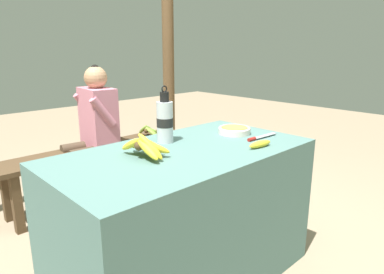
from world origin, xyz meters
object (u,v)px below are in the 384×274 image
object	(u,v)px
banana_bunch_green	(148,130)
wooden_bench	(103,155)
serving_bowl	(234,130)
water_bottle	(165,121)
knife	(258,137)
seated_vendor	(93,125)
loose_banana_front	(260,144)
support_post_far	(168,47)
banana_bunch_ripe	(145,145)

from	to	relation	value
banana_bunch_green	wooden_bench	bearing A→B (deg)	-179.62
serving_bowl	water_bottle	size ratio (longest dim) A/B	0.63
knife	seated_vendor	distance (m)	1.41
loose_banana_front	wooden_bench	world-z (taller)	loose_banana_front
knife	wooden_bench	size ratio (longest dim) A/B	0.15
serving_bowl	knife	distance (m)	0.18
loose_banana_front	seated_vendor	xyz separation A→B (m)	(-0.17, 1.48, -0.11)
loose_banana_front	knife	world-z (taller)	loose_banana_front
banana_bunch_green	support_post_far	world-z (taller)	support_post_far
loose_banana_front	seated_vendor	world-z (taller)	seated_vendor
knife	banana_bunch_green	xyz separation A→B (m)	(0.27, 1.41, -0.25)
banana_bunch_ripe	water_bottle	size ratio (longest dim) A/B	0.91
water_bottle	seated_vendor	world-z (taller)	seated_vendor
seated_vendor	banana_bunch_green	distance (m)	0.58
knife	seated_vendor	size ratio (longest dim) A/B	0.22
banana_bunch_ripe	loose_banana_front	bearing A→B (deg)	-27.86
water_bottle	knife	xyz separation A→B (m)	(0.42, -0.32, -0.11)
loose_banana_front	banana_bunch_green	size ratio (longest dim) A/B	0.62
seated_vendor	knife	bearing A→B (deg)	107.23
banana_bunch_ripe	support_post_far	xyz separation A→B (m)	(1.45, 1.55, 0.45)
serving_bowl	support_post_far	bearing A→B (deg)	63.24
wooden_bench	seated_vendor	world-z (taller)	seated_vendor
seated_vendor	support_post_far	size ratio (longest dim) A/B	0.45
serving_bowl	knife	size ratio (longest dim) A/B	0.80
banana_bunch_ripe	banana_bunch_green	distance (m)	1.57
serving_bowl	banana_bunch_green	xyz separation A→B (m)	(0.26, 1.23, -0.26)
wooden_bench	seated_vendor	distance (m)	0.28
water_bottle	wooden_bench	xyz separation A→B (m)	(0.20, 1.09, -0.49)
wooden_bench	banana_bunch_green	world-z (taller)	banana_bunch_green
support_post_far	seated_vendor	bearing A→B (deg)	-162.23
serving_bowl	knife	world-z (taller)	serving_bowl
knife	banana_bunch_green	size ratio (longest dim) A/B	0.95
wooden_bench	seated_vendor	size ratio (longest dim) A/B	1.48
water_bottle	loose_banana_front	xyz separation A→B (m)	(0.29, -0.42, -0.10)
banana_bunch_ripe	banana_bunch_green	xyz separation A→B (m)	(0.93, 1.23, -0.30)
banana_bunch_green	knife	bearing A→B (deg)	-100.66
wooden_bench	knife	bearing A→B (deg)	-81.07
banana_bunch_ripe	knife	size ratio (longest dim) A/B	1.16
loose_banana_front	knife	xyz separation A→B (m)	(0.13, 0.10, -0.01)
banana_bunch_green	serving_bowl	bearing A→B (deg)	-102.06
seated_vendor	banana_bunch_green	size ratio (longest dim) A/B	4.38
knife	wooden_bench	world-z (taller)	knife
serving_bowl	water_bottle	distance (m)	0.46
loose_banana_front	support_post_far	bearing A→B (deg)	63.42
water_bottle	loose_banana_front	world-z (taller)	water_bottle
serving_bowl	wooden_bench	bearing A→B (deg)	100.29
loose_banana_front	wooden_bench	distance (m)	1.56
loose_banana_front	knife	distance (m)	0.17
wooden_bench	seated_vendor	bearing A→B (deg)	-160.53
banana_bunch_ripe	seated_vendor	xyz separation A→B (m)	(0.36, 1.20, -0.15)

